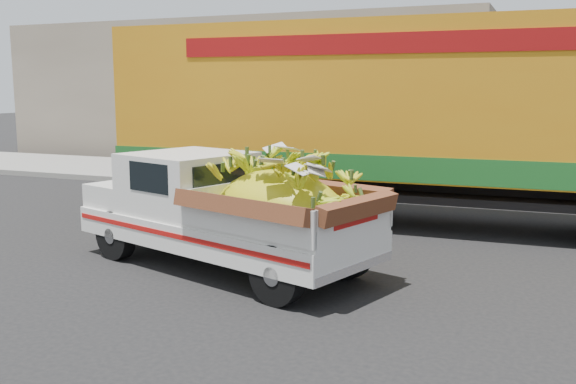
% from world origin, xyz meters
% --- Properties ---
extents(ground, '(100.00, 100.00, 0.00)m').
position_xyz_m(ground, '(0.00, 0.00, 0.00)').
color(ground, black).
rests_on(ground, ground).
extents(curb, '(60.00, 0.25, 0.15)m').
position_xyz_m(curb, '(0.00, 5.77, 0.07)').
color(curb, gray).
rests_on(curb, ground).
extents(sidewalk, '(60.00, 4.00, 0.14)m').
position_xyz_m(sidewalk, '(0.00, 7.87, 0.07)').
color(sidewalk, gray).
rests_on(sidewalk, ground).
extents(building_left, '(18.00, 6.00, 5.00)m').
position_xyz_m(building_left, '(-8.00, 13.77, 2.50)').
color(building_left, gray).
rests_on(building_left, ground).
extents(pickup_truck, '(4.97, 3.04, 1.64)m').
position_xyz_m(pickup_truck, '(-1.11, -0.91, 0.88)').
color(pickup_truck, black).
rests_on(pickup_truck, ground).
extents(semi_trailer, '(12.02, 2.88, 3.80)m').
position_xyz_m(semi_trailer, '(0.54, 3.32, 2.12)').
color(semi_trailer, black).
rests_on(semi_trailer, ground).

